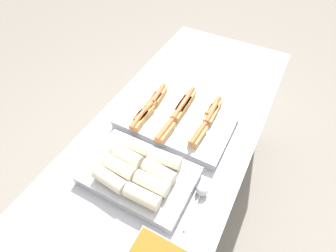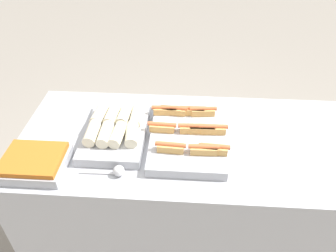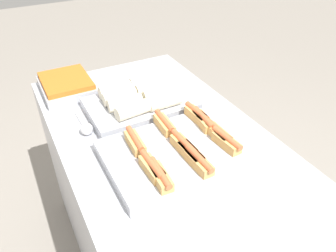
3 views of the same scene
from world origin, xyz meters
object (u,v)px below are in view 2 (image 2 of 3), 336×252
Objects in this scene: tray_hotdogs at (188,133)px; tray_wraps at (116,129)px; tray_side_front at (34,163)px; serving_spoon_near at (117,171)px.

tray_wraps is (-0.37, -0.00, 0.01)m from tray_hotdogs.
tray_wraps is at bearing 37.58° from tray_side_front.
tray_wraps is at bearing 101.37° from serving_spoon_near.
tray_wraps is 2.27× the size of serving_spoon_near.
tray_hotdogs is 0.37m from tray_wraps.
tray_side_front is at bearing -159.77° from tray_hotdogs.
tray_side_front is (-0.33, -0.25, -0.01)m from tray_wraps.
tray_hotdogs is at bearing 40.91° from serving_spoon_near.
tray_wraps reaches higher than tray_side_front.
tray_hotdogs is 0.42m from serving_spoon_near.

